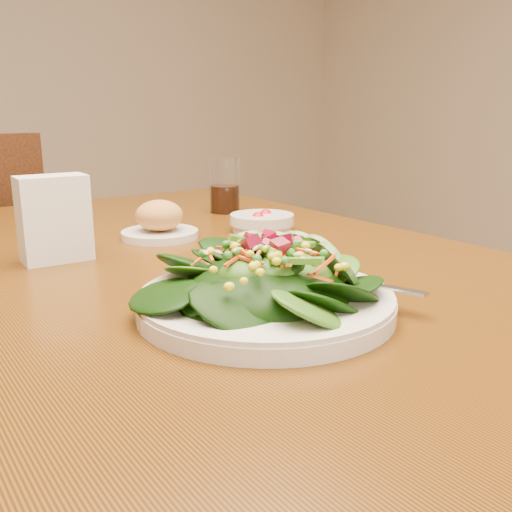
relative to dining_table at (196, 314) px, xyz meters
name	(u,v)px	position (x,y,z in m)	size (l,w,h in m)	color
dining_table	(196,314)	(0.00, 0.00, 0.00)	(0.90, 1.40, 0.75)	#643609
salad_plate	(273,285)	(-0.05, -0.28, 0.13)	(0.31, 0.30, 0.09)	silver
bread_plate	(159,223)	(0.02, 0.16, 0.13)	(0.14, 0.14, 0.07)	silver
tomato_bowl	(262,222)	(0.20, 0.09, 0.12)	(0.13, 0.13, 0.04)	silver
drinking_glass	(225,189)	(0.26, 0.32, 0.15)	(0.07, 0.07, 0.13)	silver
napkin_holder	(54,216)	(-0.19, 0.10, 0.17)	(0.11, 0.06, 0.14)	white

